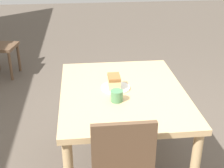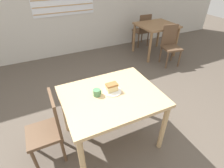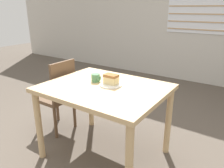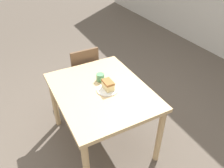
{
  "view_description": "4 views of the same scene",
  "coord_description": "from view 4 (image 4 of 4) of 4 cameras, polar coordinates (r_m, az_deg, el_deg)",
  "views": [
    {
      "loc": [
        -1.89,
        0.41,
        1.74
      ],
      "look_at": [
        0.07,
        0.2,
        0.79
      ],
      "focal_mm": 50.0,
      "sensor_mm": 36.0,
      "label": 1
    },
    {
      "loc": [
        -0.58,
        -1.27,
        1.96
      ],
      "look_at": [
        0.11,
        0.2,
        0.83
      ],
      "focal_mm": 28.0,
      "sensor_mm": 36.0,
      "label": 2
    },
    {
      "loc": [
        1.18,
        -1.39,
        1.42
      ],
      "look_at": [
        0.12,
        0.16,
        0.76
      ],
      "focal_mm": 35.0,
      "sensor_mm": 36.0,
      "label": 3
    },
    {
      "loc": [
        1.62,
        -0.58,
        2.03
      ],
      "look_at": [
        0.14,
        0.2,
        0.83
      ],
      "focal_mm": 35.0,
      "sensor_mm": 36.0,
      "label": 4
    }
  ],
  "objects": [
    {
      "name": "dining_table_near",
      "position": [
        2.2,
        -2.75,
        -3.47
      ],
      "size": [
        1.09,
        0.88,
        0.74
      ],
      "color": "tan",
      "rests_on": "ground_plane"
    },
    {
      "name": "ground_plane",
      "position": [
        2.66,
        -5.43,
        -14.23
      ],
      "size": [
        14.0,
        14.0,
        0.0
      ],
      "primitive_type": "plane",
      "color": "brown"
    },
    {
      "name": "cake_slice",
      "position": [
        2.1,
        -1.03,
        -0.26
      ],
      "size": [
        0.13,
        0.08,
        0.09
      ],
      "color": "#E5CC89",
      "rests_on": "plate"
    },
    {
      "name": "coffee_mug",
      "position": [
        2.25,
        -3.04,
        1.73
      ],
      "size": [
        0.09,
        0.08,
        0.08
      ],
      "color": "#4C8456",
      "rests_on": "dining_table_near"
    },
    {
      "name": "chair_near_window",
      "position": [
        2.88,
        -7.44,
        2.35
      ],
      "size": [
        0.37,
        0.37,
        0.87
      ],
      "rotation": [
        0.0,
        0.0,
        -1.57
      ],
      "color": "brown",
      "rests_on": "ground_plane"
    },
    {
      "name": "plate",
      "position": [
        2.13,
        -1.23,
        -1.52
      ],
      "size": [
        0.21,
        0.21,
        0.01
      ],
      "color": "white",
      "rests_on": "dining_table_near"
    }
  ]
}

